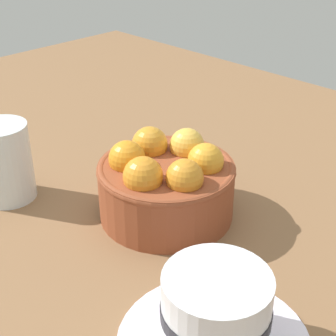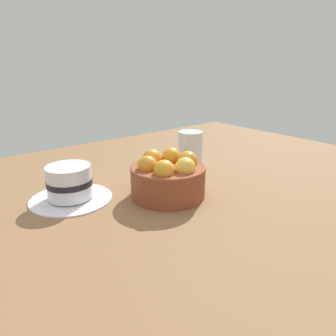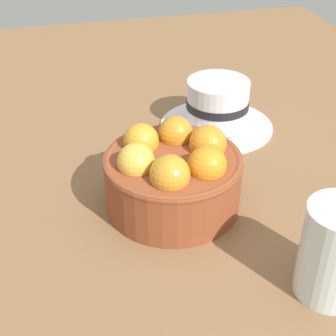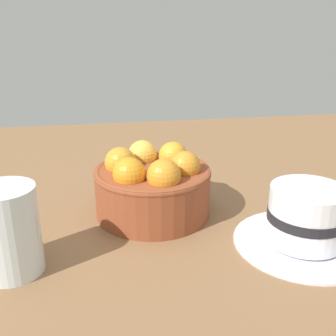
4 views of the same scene
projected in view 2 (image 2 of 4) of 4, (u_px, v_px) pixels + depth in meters
The scene contains 4 objects.
ground_plane at pixel (168, 204), 66.51cm from camera, with size 141.57×103.67×3.91cm, color brown.
terracotta_bowl at pixel (168, 176), 64.49cm from camera, with size 15.71×15.71×9.35cm.
coffee_cup at pixel (70, 185), 62.95cm from camera, with size 16.60×16.60×7.26cm.
water_glass at pixel (190, 149), 82.20cm from camera, with size 6.51×6.51×9.67cm, color silver.
Camera 2 is at (-38.11, -46.84, 26.95)cm, focal length 33.18 mm.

